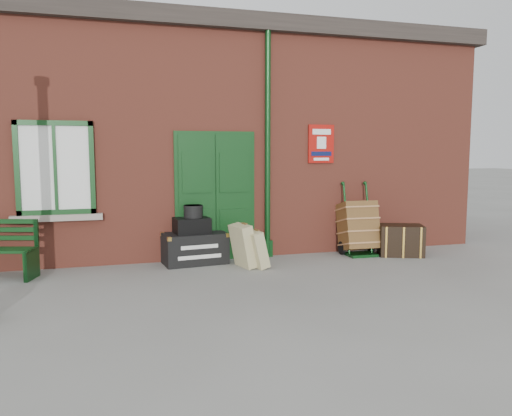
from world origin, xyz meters
name	(u,v)px	position (x,y,z in m)	size (l,w,h in m)	color
ground	(255,278)	(0.00, 0.00, 0.00)	(80.00, 80.00, 0.00)	gray
station_building	(209,140)	(0.00, 3.49, 2.16)	(10.30, 4.30, 4.36)	brown
houdini_trunk	(195,248)	(-0.71, 1.25, 0.26)	(1.06, 0.58, 0.53)	black
strongbox	(192,225)	(-0.76, 1.25, 0.66)	(0.58, 0.42, 0.26)	black
hatbox	(193,211)	(-0.73, 1.25, 0.90)	(0.32, 0.32, 0.21)	black
suitcase_back	(243,246)	(0.02, 0.75, 0.36)	(0.20, 0.50, 0.70)	tan
suitcase_front	(256,249)	(0.20, 0.65, 0.31)	(0.18, 0.45, 0.60)	tan
porter_trolley	(358,227)	(2.34, 1.17, 0.51)	(0.66, 0.71, 1.32)	#0D3413
dark_trunk	(401,240)	(3.05, 0.86, 0.28)	(0.78, 0.51, 0.57)	black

